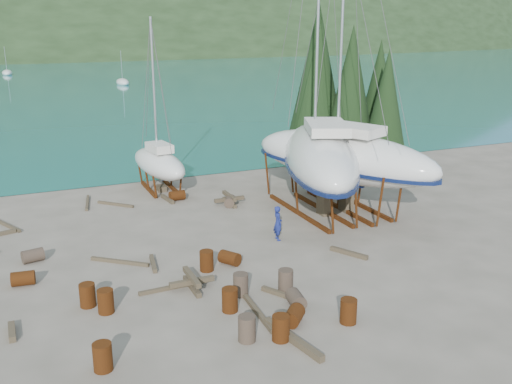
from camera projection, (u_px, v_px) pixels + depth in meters
name	position (u px, v px, depth m)	size (l,w,h in m)	color
ground	(252.00, 262.00, 24.86)	(600.00, 600.00, 0.00)	#5E574A
bay_water	(17.00, 45.00, 301.61)	(700.00, 700.00, 0.00)	#1A7686
far_hill	(16.00, 44.00, 306.00)	(800.00, 360.00, 110.00)	black
far_house_right	(118.00, 46.00, 202.55)	(6.60, 5.60, 5.60)	beige
cypress_near_right	(351.00, 89.00, 38.60)	(3.60, 3.60, 10.00)	black
cypress_mid_right	(386.00, 104.00, 37.66)	(3.06, 3.06, 8.50)	black
cypress_back_left	(317.00, 74.00, 39.53)	(4.14, 4.14, 11.50)	black
cypress_far_right	(379.00, 94.00, 40.80)	(3.24, 3.24, 9.00)	black
moored_boat_mid	(123.00, 82.00, 98.90)	(2.00, 5.00, 6.05)	silver
moored_boat_far	(7.00, 73.00, 118.30)	(2.00, 5.00, 6.05)	silver
large_sailboat_near	(320.00, 156.00, 30.70)	(8.11, 12.86, 19.56)	silver
large_sailboat_far	(343.00, 156.00, 31.27)	(7.75, 12.03, 18.41)	silver
small_sailboat_shore	(159.00, 163.00, 35.26)	(2.90, 6.72, 10.41)	silver
worker	(278.00, 223.00, 27.17)	(0.62, 0.40, 1.69)	navy
drum_0	(106.00, 301.00, 20.34)	(0.58, 0.58, 0.88)	#5B2F0F
drum_1	(296.00, 299.00, 20.81)	(0.58, 0.58, 0.88)	#2D2823
drum_2	(23.00, 278.00, 22.53)	(0.58, 0.58, 0.88)	#5B2F0F
drum_3	(281.00, 328.00, 18.54)	(0.58, 0.58, 0.88)	#5B2F0F
drum_4	(177.00, 196.00, 33.50)	(0.58, 0.58, 0.88)	#5B2F0F
drum_5	(286.00, 280.00, 22.00)	(0.58, 0.58, 0.88)	#2D2823
drum_6	(230.00, 258.00, 24.51)	(0.58, 0.58, 0.88)	#5B2F0F
drum_7	(348.00, 311.00, 19.64)	(0.58, 0.58, 0.88)	#5B2F0F
drum_8	(87.00, 295.00, 20.80)	(0.58, 0.58, 0.88)	#5B2F0F
drum_10	(230.00, 300.00, 20.45)	(0.58, 0.58, 0.88)	#5B2F0F
drum_11	(230.00, 201.00, 32.41)	(0.58, 0.58, 0.88)	#2D2823
drum_12	(294.00, 316.00, 19.63)	(0.58, 0.58, 0.88)	#5B2F0F
drum_13	(103.00, 357.00, 16.93)	(0.58, 0.58, 0.88)	#5B2F0F
drum_14	(207.00, 261.00, 23.84)	(0.58, 0.58, 0.88)	#5B2F0F
drum_15	(33.00, 256.00, 24.76)	(0.58, 0.58, 0.88)	#2D2823
drum_16	(247.00, 329.00, 18.51)	(0.58, 0.58, 0.88)	#2D2823
drum_17	(241.00, 285.00, 21.66)	(0.58, 0.58, 0.88)	#2D2823
timber_0	(87.00, 203.00, 32.86)	(0.14, 2.80, 0.14)	#4F412D
timber_1	(349.00, 253.00, 25.56)	(0.19, 1.87, 0.19)	#4F412D
timber_3	(174.00, 287.00, 22.30)	(0.15, 2.84, 0.15)	#4F412D
timber_4	(153.00, 263.00, 24.45)	(0.17, 1.75, 0.17)	#4F412D
timber_5	(258.00, 312.00, 20.33)	(0.16, 2.98, 0.16)	#4F412D
timber_6	(167.00, 199.00, 33.47)	(0.19, 1.65, 0.19)	#4F412D
timber_7	(280.00, 294.00, 21.67)	(0.17, 1.70, 0.17)	#4F412D
timber_9	(115.00, 204.00, 32.58)	(0.15, 2.38, 0.15)	#4F412D
timber_11	(120.00, 262.00, 24.67)	(0.15, 2.75, 0.15)	#4F412D
timber_13	(12.00, 332.00, 18.96)	(0.22, 1.16, 0.22)	#4F412D
timber_15	(5.00, 224.00, 29.28)	(0.15, 3.06, 0.15)	#4F412D
timber_16	(293.00, 339.00, 18.52)	(0.23, 2.93, 0.23)	#4F412D
timber_pile_fore	(192.00, 282.00, 22.22)	(1.80, 1.80, 0.60)	#4F412D
timber_pile_aft	(229.00, 199.00, 32.76)	(1.80, 1.80, 0.60)	#4F412D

